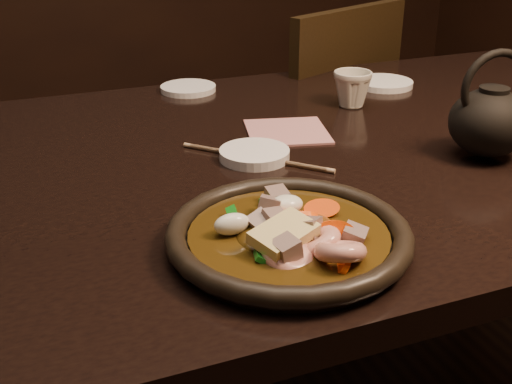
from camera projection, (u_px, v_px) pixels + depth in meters
name	position (u px, v px, depth m)	size (l,w,h in m)	color
table	(323.00, 186.00, 1.09)	(1.60, 0.90, 0.75)	black
chair	(307.00, 154.00, 1.74)	(0.55, 0.55, 0.88)	black
plate	(289.00, 236.00, 0.74)	(0.29, 0.29, 0.03)	black
stirfry	(292.00, 235.00, 0.73)	(0.16, 0.21, 0.06)	#342209
soy_dish	(254.00, 154.00, 0.99)	(0.11, 0.11, 0.02)	white
saucer_left	(188.00, 88.00, 1.34)	(0.11, 0.11, 0.01)	white
saucer_right	(384.00, 83.00, 1.37)	(0.12, 0.12, 0.01)	white
tea_cup	(352.00, 88.00, 1.23)	(0.07, 0.07, 0.07)	beige
chopsticks	(256.00, 157.00, 0.99)	(0.18, 0.19, 0.01)	tan
napkin	(287.00, 132.00, 1.11)	(0.14, 0.14, 0.00)	#B5716F
teapot	(490.00, 119.00, 0.98)	(0.15, 0.12, 0.17)	black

